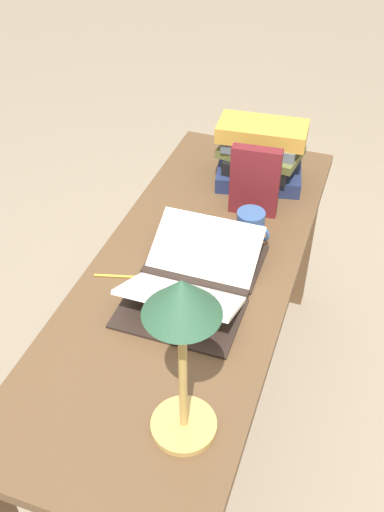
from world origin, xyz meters
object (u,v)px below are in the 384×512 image
at_px(book_stack_tall, 260,155).
at_px(pencil, 122,276).
at_px(coffee_mug, 251,226).
at_px(book_standing_upright, 255,182).
at_px(open_book, 194,277).
at_px(reading_lamp, 182,325).

xyz_separation_m(book_stack_tall, pencil, (0.63, -0.25, -0.10)).
bearing_deg(coffee_mug, pencil, -46.14).
bearing_deg(coffee_mug, book_standing_upright, -168.72).
bearing_deg(coffee_mug, book_stack_tall, -170.41).
bearing_deg(pencil, open_book, 100.29).
bearing_deg(book_stack_tall, pencil, -21.52).
xyz_separation_m(book_standing_upright, coffee_mug, (0.14, 0.03, -0.07)).
distance_m(open_book, pencil, 0.21).
relative_size(book_stack_tall, coffee_mug, 2.87).
height_order(coffee_mug, pencil, coffee_mug).
height_order(open_book, reading_lamp, reading_lamp).
xyz_separation_m(book_stack_tall, book_standing_upright, (0.19, 0.03, 0.01)).
bearing_deg(coffee_mug, open_book, -20.79).
bearing_deg(book_standing_upright, pencil, -36.28).
bearing_deg(open_book, pencil, -79.90).
relative_size(reading_lamp, pencil, 2.84).
xyz_separation_m(open_book, book_standing_upright, (-0.40, 0.07, 0.09)).
bearing_deg(book_stack_tall, open_book, -3.88).
relative_size(book_stack_tall, reading_lamp, 0.73).
xyz_separation_m(book_standing_upright, pencil, (0.44, -0.28, -0.12)).
xyz_separation_m(book_stack_tall, coffee_mug, (0.34, 0.06, -0.05)).
xyz_separation_m(open_book, reading_lamp, (0.45, 0.13, 0.30)).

